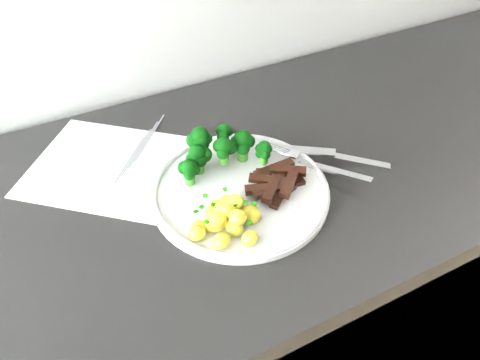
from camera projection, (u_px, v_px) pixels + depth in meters
The scene contains 8 objects.
counter at pixel (219, 326), 1.08m from camera, with size 2.42×0.60×0.91m.
recipe_paper at pixel (122, 168), 0.80m from camera, with size 0.38×0.37×0.00m.
plate at pixel (240, 190), 0.75m from camera, with size 0.29×0.29×0.02m.
broccoli at pixel (218, 148), 0.77m from camera, with size 0.16×0.10×0.07m.
potatoes at pixel (227, 218), 0.68m from camera, with size 0.11×0.10×0.04m.
beef_strips at pixel (277, 183), 0.75m from camera, with size 0.12×0.09×0.03m.
fork at pixel (319, 165), 0.78m from camera, with size 0.12×0.17×0.02m.
knife at pixel (342, 159), 0.81m from camera, with size 0.18×0.16×0.02m.
Camera 1 is at (-0.27, 1.15, 1.44)m, focal length 34.52 mm.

